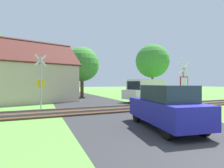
# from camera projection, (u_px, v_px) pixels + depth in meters

# --- Properties ---
(ground_plane) EXTENTS (160.00, 160.00, 0.00)m
(ground_plane) POSITION_uv_depth(u_px,v_px,m) (217.00, 150.00, 4.86)
(ground_plane) COLOR #5B933D
(road_asphalt) EXTENTS (6.85, 80.00, 0.01)m
(road_asphalt) POSITION_uv_depth(u_px,v_px,m) (168.00, 132.00, 6.71)
(road_asphalt) COLOR #2D2D30
(road_asphalt) RESTS_ON ground
(rail_track) EXTENTS (60.00, 2.60, 0.22)m
(rail_track) POSITION_uv_depth(u_px,v_px,m) (111.00, 109.00, 12.05)
(rail_track) COLOR #422D1E
(rail_track) RESTS_ON ground
(stop_sign_near) EXTENTS (0.88, 0.17, 3.21)m
(stop_sign_near) POSITION_uv_depth(u_px,v_px,m) (184.00, 84.00, 11.03)
(stop_sign_near) COLOR #9E9EA5
(stop_sign_near) RESTS_ON ground
(crossing_sign_far) EXTENTS (0.86, 0.25, 3.98)m
(crossing_sign_far) POSITION_uv_depth(u_px,v_px,m) (41.00, 79.00, 12.70)
(crossing_sign_far) COLOR #9E9EA5
(crossing_sign_far) RESTS_ON ground
(house) EXTENTS (8.59, 7.36, 6.11)m
(house) POSITION_uv_depth(u_px,v_px,m) (36.00, 81.00, 17.57)
(house) COLOR #C6B293
(house) RESTS_ON ground
(tree_far) EXTENTS (5.55, 5.55, 8.32)m
(tree_far) POSITION_uv_depth(u_px,v_px,m) (152.00, 61.00, 29.06)
(tree_far) COLOR #513823
(tree_far) RESTS_ON ground
(tree_center) EXTENTS (4.56, 4.56, 6.67)m
(tree_center) POSITION_uv_depth(u_px,v_px,m) (82.00, 64.00, 23.25)
(tree_center) COLOR #513823
(tree_center) RESTS_ON ground
(mail_truck) EXTENTS (5.24, 3.37, 2.24)m
(mail_truck) POSITION_uv_depth(u_px,v_px,m) (146.00, 89.00, 17.83)
(mail_truck) COLOR silver
(mail_truck) RESTS_ON ground
(parked_car) EXTENTS (2.24, 4.20, 1.78)m
(parked_car) POSITION_uv_depth(u_px,v_px,m) (165.00, 107.00, 7.20)
(parked_car) COLOR navy
(parked_car) RESTS_ON ground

